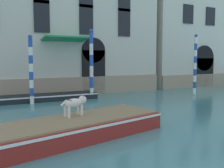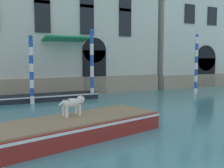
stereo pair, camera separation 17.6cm
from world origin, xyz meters
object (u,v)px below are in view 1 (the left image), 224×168
Objects in this scene: dog_on_deck at (75,103)px; boat_moored_near_palazzo at (48,97)px; mooring_pole_4 at (31,69)px; boat_foreground at (71,128)px; mooring_pole_0 at (195,64)px; mooring_pole_5 at (91,64)px.

dog_on_deck is 7.87m from boat_moored_near_palazzo.
boat_moored_near_palazzo is at bearing 38.78° from mooring_pole_4.
boat_foreground is 13.03m from mooring_pole_0.
boat_foreground is 6.71× the size of dog_on_deck.
mooring_pole_4 reaches higher than dog_on_deck.
mooring_pole_0 reaches higher than dog_on_deck.
mooring_pole_5 is (3.84, 0.25, 0.27)m from mooring_pole_4.
mooring_pole_0 is (11.48, 5.88, 1.86)m from boat_foreground.
boat_moored_near_palazzo is at bearing 68.98° from boat_foreground.
boat_moored_near_palazzo is at bearing 65.97° from dog_on_deck.
mooring_pole_0 reaches higher than mooring_pole_4.
boat_foreground is 1.10× the size of boat_moored_near_palazzo.
mooring_pole_5 is at bearing 45.80° from dog_on_deck.
dog_on_deck is 6.89m from mooring_pole_4.
boat_foreground is at bearing -91.14° from mooring_pole_4.
mooring_pole_4 is at bearing 74.59° from dog_on_deck.
boat_foreground is at bearing -143.30° from dog_on_deck.
mooring_pole_5 reaches higher than mooring_pole_4.
mooring_pole_4 is (-0.15, 6.83, 0.90)m from dog_on_deck.
boat_moored_near_palazzo is 1.43× the size of mooring_pole_0.
mooring_pole_5 reaches higher than boat_moored_near_palazzo.
mooring_pole_0 is at bearing -6.70° from mooring_pole_4.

